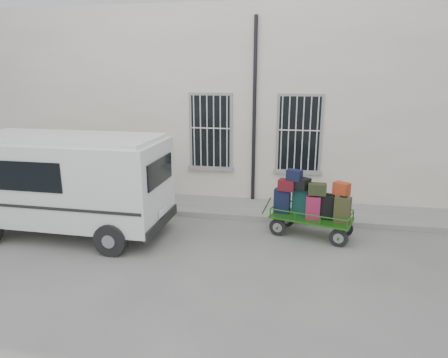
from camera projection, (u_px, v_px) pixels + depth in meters
name	position (u px, v px, depth m)	size (l,w,h in m)	color
ground	(202.00, 237.00, 10.06)	(80.00, 80.00, 0.00)	#60605C
building	(236.00, 101.00, 14.50)	(24.00, 5.15, 6.00)	beige
sidewalk	(219.00, 207.00, 12.13)	(24.00, 1.70, 0.15)	slate
luggage_cart	(311.00, 204.00, 9.95)	(2.36, 1.41, 1.68)	black
van	(67.00, 179.00, 9.99)	(5.08, 2.38, 2.53)	white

